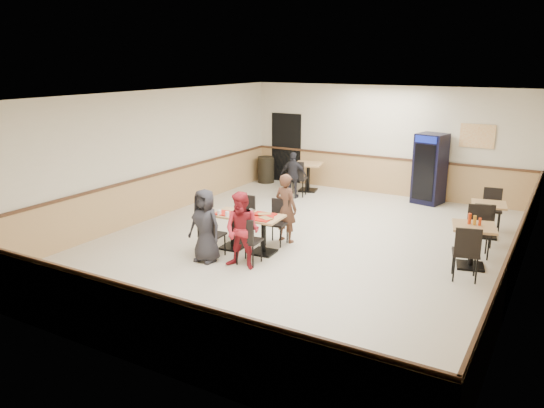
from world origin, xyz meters
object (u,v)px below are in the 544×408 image
Objects in this scene: side_table_far at (488,215)px; main_table at (248,227)px; pepsi_cooler at (430,169)px; side_table_near at (473,240)px; back_table at (308,173)px; diner_woman_left at (205,226)px; lone_diner at (293,175)px; diner_woman_right at (242,231)px; trash_bin at (266,170)px; diner_man_opposite at (286,208)px.

main_table is at bearing -140.57° from side_table_far.
pepsi_cooler is (2.17, 5.45, 0.43)m from main_table.
back_table is at bearing 143.90° from side_table_near.
back_table is (-5.11, 1.80, 0.05)m from side_table_far.
diner_woman_left is at bearing -100.18° from pepsi_cooler.
lone_diner is at bearing -90.00° from back_table.
diner_woman_right is 1.78× the size of trash_bin.
diner_woman_right reaches higher than diner_woman_left.
lone_diner is at bearing -54.10° from diner_man_opposite.
side_table_far is at bearing 160.93° from lone_diner.
main_table is at bearing 111.89° from diner_woman_right.
diner_woman_right is 1.56× the size of back_table.
back_table reaches higher than side_table_near.
main_table is at bearing -62.84° from trash_bin.
main_table is 0.93m from diner_woman_right.
main_table is 1.79× the size of trash_bin.
lone_diner is 2.07m from trash_bin.
side_table_near is 6.37m from back_table.
side_table_far is at bearing 44.24° from diner_woman_right.
side_table_far is 1.01× the size of trash_bin.
pepsi_cooler is at bearing 64.17° from main_table.
main_table is 1.13× the size of lone_diner.
diner_woman_right is 6.07m from back_table.
diner_man_opposite is at bearing 68.29° from diner_woman_left.
trash_bin reaches higher than main_table.
diner_woman_right is 0.77× the size of pepsi_cooler.
diner_woman_right reaches higher than side_table_near.
diner_woman_right reaches higher than side_table_far.
back_table is 1.66m from trash_bin.
side_table_far is (4.34, 4.12, -0.20)m from diner_woman_left.
diner_man_opposite is at bearing -99.49° from pepsi_cooler.
trash_bin is at bearing 113.04° from main_table.
side_table_near is 1.12× the size of trash_bin.
side_table_far is at bearing 90.94° from side_table_near.
main_table is 1.60× the size of side_table_near.
lone_diner reaches higher than side_table_far.
main_table is 4.20m from side_table_near.
lone_diner is (-1.56, 4.94, -0.08)m from diner_woman_right.
diner_woman_right is at bearing -67.62° from main_table.
pepsi_cooler is at bearing 129.27° from side_table_far.
main_table is 0.97m from diner_woman_left.
pepsi_cooler is at bearing -100.61° from diner_man_opposite.
side_table_near is at bearing 13.94° from main_table.
trash_bin is (-3.18, 6.21, -0.31)m from diner_woman_right.
diner_man_opposite reaches higher than main_table.
trash_bin reaches higher than side_table_near.
pepsi_cooler is 2.31× the size of trash_bin.
trash_bin is at bearing 148.76° from side_table_near.
pepsi_cooler is at bearing 6.74° from back_table.
diner_man_opposite is at bearing -146.26° from side_table_far.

